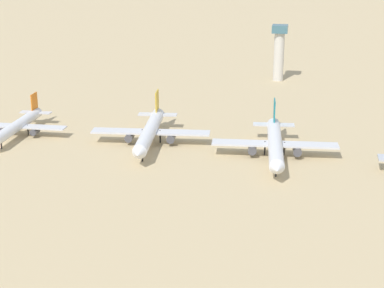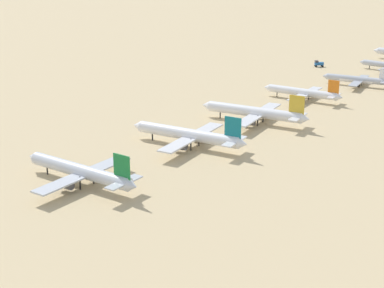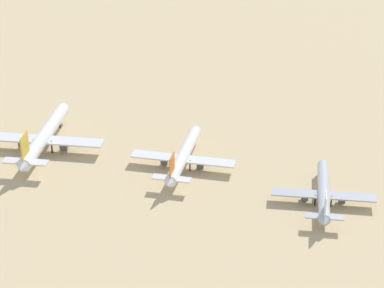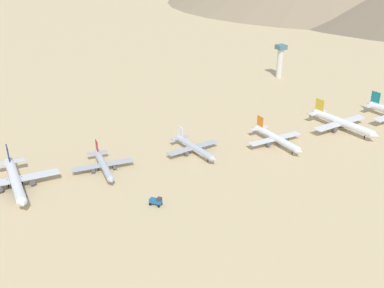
% 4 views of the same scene
% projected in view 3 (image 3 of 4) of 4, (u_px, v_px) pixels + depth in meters
% --- Properties ---
extents(ground_plane, '(1800.00, 1800.00, 0.00)m').
position_uv_depth(ground_plane, '(181.00, 172.00, 243.26)').
color(ground_plane, tan).
extents(parked_jet_2, '(36.56, 29.82, 10.55)m').
position_uv_depth(parked_jet_2, '(324.00, 192.00, 225.79)').
color(parked_jet_2, '#B2B7C1').
rests_on(parked_jet_2, ground).
extents(parked_jet_3, '(40.18, 32.60, 11.59)m').
position_uv_depth(parked_jet_3, '(183.00, 156.00, 244.33)').
color(parked_jet_3, white).
rests_on(parked_jet_3, ground).
extents(parked_jet_4, '(48.23, 39.32, 13.91)m').
position_uv_depth(parked_jet_4, '(44.00, 136.00, 254.45)').
color(parked_jet_4, white).
rests_on(parked_jet_4, ground).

